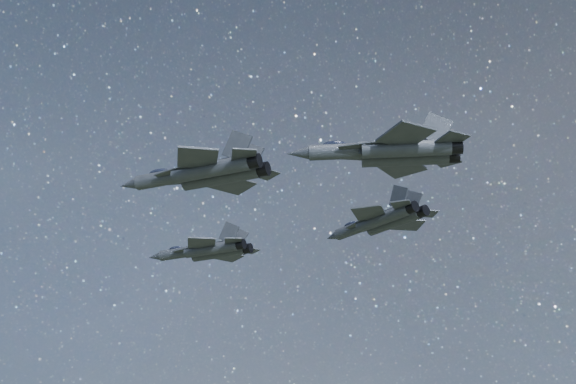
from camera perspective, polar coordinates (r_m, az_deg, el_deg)
The scene contains 4 objects.
jet_lead at distance 83.40m, azimuth -6.87°, elevation -4.93°, with size 15.05×10.56×3.80m.
jet_left at distance 82.16m, azimuth 7.86°, elevation -2.43°, with size 16.45×10.97×4.17m.
jet_right at distance 62.21m, azimuth -7.11°, elevation 1.62°, with size 16.16×11.26×4.07m.
jet_slot at distance 63.82m, azimuth 8.69°, elevation 3.41°, with size 16.71×10.93×4.31m.
Camera 1 is at (35.93, -58.46, 124.27)m, focal length 42.00 mm.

